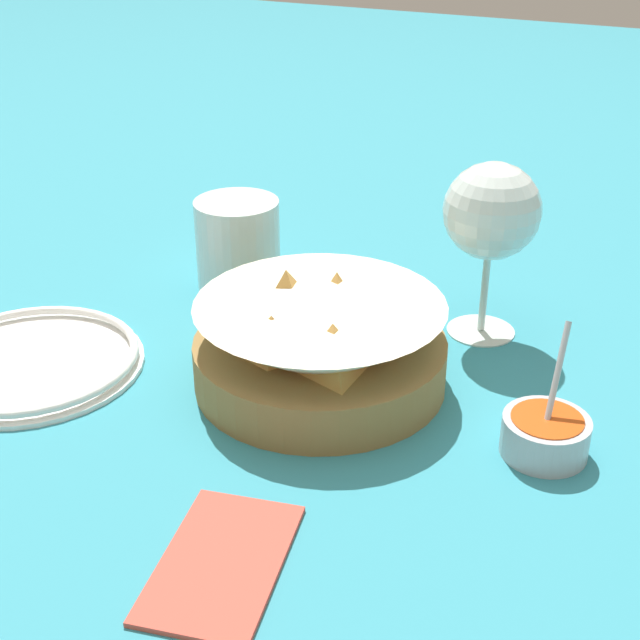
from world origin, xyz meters
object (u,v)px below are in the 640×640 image
(wine_glass, at_px, (492,216))
(side_plate, at_px, (30,360))
(food_basket, at_px, (319,347))
(beer_mug, at_px, (239,248))
(sauce_cup, at_px, (545,434))

(wine_glass, relative_size, side_plate, 0.84)
(food_basket, distance_m, beer_mug, 0.21)
(food_basket, bearing_deg, beer_mug, 49.24)
(wine_glass, height_order, side_plate, wine_glass)
(food_basket, height_order, beer_mug, beer_mug)
(food_basket, xyz_separation_m, wine_glass, (0.15, -0.10, 0.08))
(food_basket, distance_m, sauce_cup, 0.20)
(sauce_cup, height_order, side_plate, sauce_cup)
(wine_glass, bearing_deg, side_plate, 125.36)
(sauce_cup, distance_m, beer_mug, 0.40)
(food_basket, bearing_deg, wine_glass, -33.24)
(food_basket, height_order, sauce_cup, sauce_cup)
(wine_glass, distance_m, beer_mug, 0.27)
(side_plate, bearing_deg, sauce_cup, -80.51)
(beer_mug, bearing_deg, wine_glass, -86.82)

